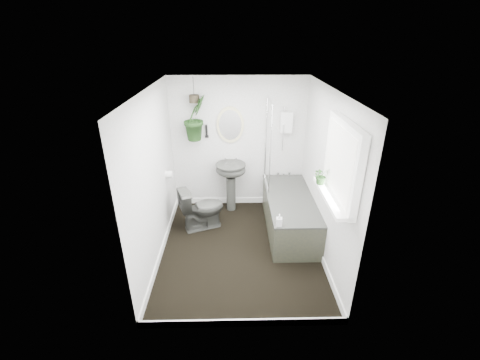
{
  "coord_description": "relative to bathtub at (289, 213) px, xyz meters",
  "views": [
    {
      "loc": [
        -0.09,
        -3.89,
        2.95
      ],
      "look_at": [
        0.0,
        0.15,
        1.05
      ],
      "focal_mm": 24.0,
      "sensor_mm": 36.0,
      "label": 1
    }
  ],
  "objects": [
    {
      "name": "wall_front",
      "position": [
        -0.8,
        -1.91,
        0.86
      ],
      "size": [
        2.3,
        0.02,
        2.3
      ],
      "primitive_type": "cube",
      "color": "silver",
      "rests_on": "ground"
    },
    {
      "name": "oval_mirror",
      "position": [
        -0.94,
        0.87,
        1.21
      ],
      "size": [
        0.46,
        0.03,
        0.62
      ],
      "primitive_type": "ellipsoid",
      "color": "beige",
      "rests_on": "wall_back"
    },
    {
      "name": "window_sill",
      "position": [
        0.22,
        -1.2,
        0.94
      ],
      "size": [
        0.18,
        1.0,
        0.04
      ],
      "primitive_type": "cube",
      "color": "white",
      "rests_on": "wall_right"
    },
    {
      "name": "pedestal_sink",
      "position": [
        -0.94,
        0.66,
        0.15
      ],
      "size": [
        0.61,
        0.55,
        0.88
      ],
      "primitive_type": null,
      "rotation": [
        0.0,
        0.0,
        -0.25
      ],
      "color": "#343531",
      "rests_on": "floor"
    },
    {
      "name": "wall_left",
      "position": [
        -1.96,
        -0.5,
        0.86
      ],
      "size": [
        0.02,
        2.8,
        2.3
      ],
      "primitive_type": "cube",
      "color": "silver",
      "rests_on": "ground"
    },
    {
      "name": "skirting",
      "position": [
        -0.8,
        -0.5,
        -0.24
      ],
      "size": [
        2.3,
        2.8,
        0.1
      ],
      "primitive_type": "cube",
      "color": "white",
      "rests_on": "floor"
    },
    {
      "name": "wall_back",
      "position": [
        -0.8,
        0.91,
        0.86
      ],
      "size": [
        2.3,
        0.02,
        2.3
      ],
      "primitive_type": "cube",
      "color": "silver",
      "rests_on": "ground"
    },
    {
      "name": "wall_right",
      "position": [
        0.36,
        -0.5,
        0.86
      ],
      "size": [
        0.02,
        2.8,
        2.3
      ],
      "primitive_type": "cube",
      "color": "silver",
      "rests_on": "ground"
    },
    {
      "name": "window_blinds",
      "position": [
        0.24,
        -1.2,
        1.36
      ],
      "size": [
        0.01,
        0.86,
        0.76
      ],
      "primitive_type": "cube",
      "color": "white",
      "rests_on": "wall_right"
    },
    {
      "name": "hanging_pot",
      "position": [
        -1.5,
        0.75,
        1.67
      ],
      "size": [
        0.16,
        0.16,
        0.12
      ],
      "primitive_type": "cylinder",
      "color": "#2C251A",
      "rests_on": "ceiling"
    },
    {
      "name": "window_recess",
      "position": [
        0.29,
        -1.2,
        1.36
      ],
      "size": [
        0.08,
        1.0,
        0.9
      ],
      "primitive_type": "cube",
      "color": "white",
      "rests_on": "wall_right"
    },
    {
      "name": "ceiling",
      "position": [
        -0.8,
        -0.5,
        2.02
      ],
      "size": [
        2.3,
        2.8,
        0.02
      ],
      "primitive_type": "cube",
      "color": "white",
      "rests_on": "ground"
    },
    {
      "name": "toilet",
      "position": [
        -1.4,
        0.09,
        0.07
      ],
      "size": [
        0.79,
        0.62,
        0.71
      ],
      "primitive_type": "imported",
      "rotation": [
        0.0,
        0.0,
        1.94
      ],
      "color": "#343531",
      "rests_on": "floor"
    },
    {
      "name": "sill_plant",
      "position": [
        0.17,
        -0.9,
        1.07
      ],
      "size": [
        0.22,
        0.2,
        0.22
      ],
      "primitive_type": "imported",
      "rotation": [
        0.0,
        0.0,
        0.16
      ],
      "color": "black",
      "rests_on": "window_sill"
    },
    {
      "name": "bathtub",
      "position": [
        0.0,
        0.0,
        0.0
      ],
      "size": [
        0.72,
        1.72,
        0.58
      ],
      "primitive_type": null,
      "color": "#343531",
      "rests_on": "floor"
    },
    {
      "name": "floor",
      "position": [
        -0.8,
        -0.5,
        -0.3
      ],
      "size": [
        2.3,
        2.8,
        0.02
      ],
      "primitive_type": "cube",
      "color": "black",
      "rests_on": "ground"
    },
    {
      "name": "wall_sconce",
      "position": [
        -1.34,
        0.86,
        1.11
      ],
      "size": [
        0.04,
        0.04,
        0.22
      ],
      "primitive_type": "cylinder",
      "color": "black",
      "rests_on": "wall_back"
    },
    {
      "name": "bath_screen",
      "position": [
        -0.33,
        0.49,
        0.99
      ],
      "size": [
        0.04,
        0.72,
        1.4
      ],
      "primitive_type": null,
      "color": "silver",
      "rests_on": "bathtub"
    },
    {
      "name": "shower_box",
      "position": [
        0.0,
        0.84,
        1.26
      ],
      "size": [
        0.2,
        0.1,
        0.35
      ],
      "primitive_type": "cube",
      "color": "white",
      "rests_on": "wall_back"
    },
    {
      "name": "hanging_plant",
      "position": [
        -1.5,
        0.75,
        1.36
      ],
      "size": [
        0.51,
        0.52,
        0.73
      ],
      "primitive_type": "imported",
      "rotation": [
        0.0,
        0.0,
        0.84
      ],
      "color": "black",
      "rests_on": "ceiling"
    },
    {
      "name": "soap_bottle",
      "position": [
        -0.29,
        -0.79,
        0.38
      ],
      "size": [
        0.09,
        0.09,
        0.17
      ],
      "primitive_type": "imported",
      "rotation": [
        0.0,
        0.0,
        -0.13
      ],
      "color": "black",
      "rests_on": "bathtub"
    },
    {
      "name": "toilet_roll_holder",
      "position": [
        -1.9,
        0.2,
        0.61
      ],
      "size": [
        0.11,
        0.11,
        0.11
      ],
      "primitive_type": "cylinder",
      "rotation": [
        0.0,
        1.57,
        0.0
      ],
      "color": "white",
      "rests_on": "wall_left"
    }
  ]
}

